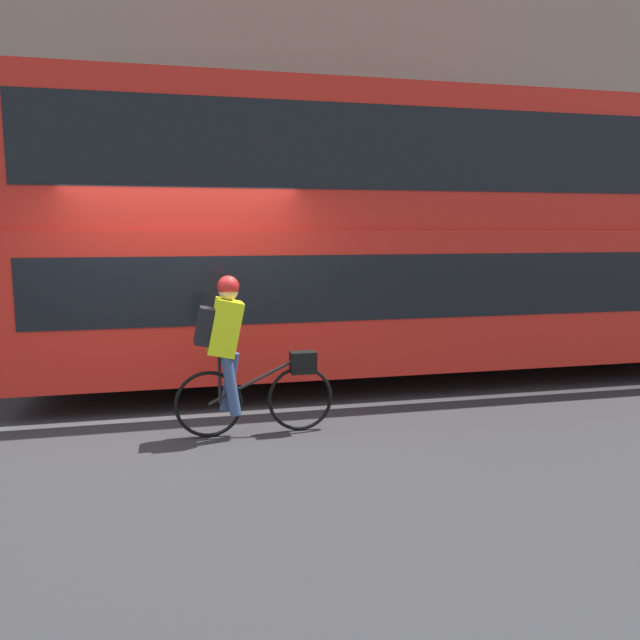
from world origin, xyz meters
TOP-DOWN VIEW (x-y plane):
  - ground_plane at (0.00, 0.00)m, footprint 80.00×80.00m
  - road_center_line at (0.00, 0.23)m, footprint 50.00×0.14m
  - sidewalk_curb at (0.00, 5.18)m, footprint 60.00×1.73m
  - building_facade at (0.00, 6.19)m, footprint 60.00×0.30m
  - bus at (3.17, 1.56)m, footprint 10.18×2.49m
  - cyclist_on_bike at (0.47, -0.51)m, footprint 1.59×0.32m

SIDE VIEW (x-z plane):
  - ground_plane at x=0.00m, z-range 0.00..0.00m
  - road_center_line at x=0.00m, z-range 0.00..0.01m
  - sidewalk_curb at x=0.00m, z-range 0.00..0.12m
  - cyclist_on_bike at x=0.47m, z-range 0.06..1.67m
  - bus at x=3.17m, z-range 0.21..3.93m
  - building_facade at x=0.00m, z-range 0.00..9.43m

